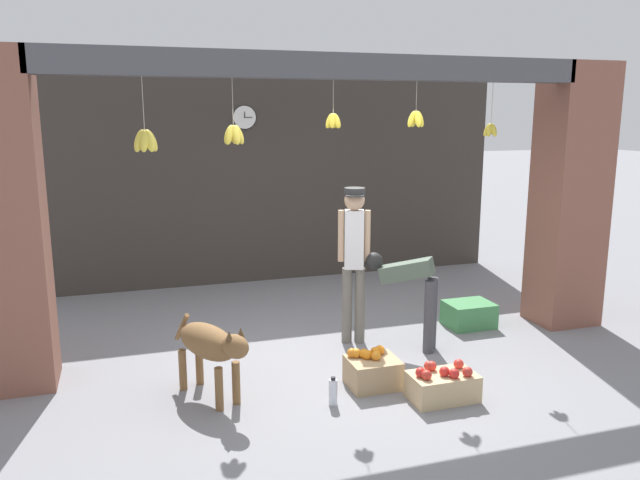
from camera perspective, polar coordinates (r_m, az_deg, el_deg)
ground_plane at (r=6.47m, az=1.30°, el=-10.81°), size 60.00×60.00×0.00m
shop_back_wall at (r=9.17m, az=-5.26°, el=5.54°), size 7.26×0.12×3.01m
shop_pillar_left at (r=6.13m, az=-27.07°, el=1.30°), size 0.70×0.60×3.01m
shop_pillar_right at (r=7.79m, az=21.86°, el=3.69°), size 0.70×0.60×3.01m
storefront_awning at (r=6.10m, az=0.69°, el=15.26°), size 5.36×0.32×0.91m
dog at (r=5.54m, az=-9.95°, el=-9.43°), size 0.63×1.00×0.73m
shopkeeper at (r=6.64m, az=3.12°, el=-1.13°), size 0.33×0.30×1.70m
worker_stooping at (r=6.62m, az=8.38°, el=-4.31°), size 0.68×0.59×1.01m
fruit_crate_oranges at (r=5.85m, az=4.81°, el=-11.81°), size 0.46×0.39×0.35m
fruit_crate_apples at (r=5.68m, az=11.13°, el=-12.86°), size 0.58×0.35×0.32m
produce_box_green at (r=7.56m, az=13.45°, el=-6.62°), size 0.54×0.42×0.29m
water_bottle at (r=5.49m, az=1.20°, el=-13.71°), size 0.07×0.07×0.25m
wall_clock at (r=8.99m, az=-6.92°, el=11.07°), size 0.34×0.03×0.34m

